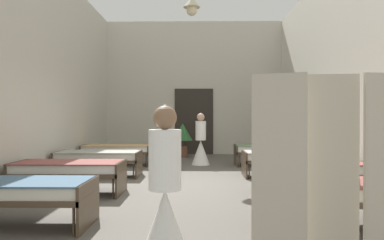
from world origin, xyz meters
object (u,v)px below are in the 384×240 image
(bed_right_row_1, at_px, (311,170))
(potted_plant, at_px, (183,135))
(bed_right_row_0, at_px, (360,193))
(bed_right_row_2, at_px, (285,158))
(nurse_near_aisle, at_px, (201,146))
(patient_seated_primary, at_px, (334,158))
(bed_left_row_2, at_px, (99,157))
(privacy_screen, at_px, (333,184))
(nurse_mid_aisle, at_px, (165,208))
(bed_left_row_1, at_px, (69,169))
(bed_left_row_3, at_px, (117,150))
(bed_left_row_0, at_px, (14,191))
(bed_right_row_3, at_px, (269,150))

(bed_right_row_1, distance_m, potted_plant, 6.36)
(bed_right_row_0, relative_size, bed_right_row_2, 1.00)
(nurse_near_aisle, relative_size, patient_seated_primary, 1.86)
(bed_left_row_2, relative_size, potted_plant, 1.65)
(patient_seated_primary, bearing_deg, bed_right_row_2, 84.83)
(bed_right_row_2, height_order, potted_plant, potted_plant)
(privacy_screen, bearing_deg, nurse_mid_aisle, 165.50)
(bed_left_row_2, distance_m, potted_plant, 4.33)
(bed_left_row_1, distance_m, nurse_mid_aisle, 3.64)
(bed_left_row_1, relative_size, patient_seated_primary, 2.38)
(bed_left_row_2, bearing_deg, bed_left_row_3, 90.00)
(bed_left_row_0, xyz_separation_m, bed_left_row_1, (0.00, 1.90, 0.00))
(nurse_mid_aisle, xyz_separation_m, patient_seated_primary, (1.94, 1.08, 0.34))
(bed_right_row_1, height_order, potted_plant, potted_plant)
(bed_left_row_0, height_order, bed_left_row_2, same)
(bed_left_row_2, bearing_deg, nurse_near_aisle, 40.59)
(bed_right_row_1, height_order, bed_right_row_2, same)
(bed_left_row_0, relative_size, privacy_screen, 1.12)
(bed_right_row_1, bearing_deg, bed_right_row_3, 90.00)
(nurse_mid_aisle, relative_size, privacy_screen, 0.87)
(bed_left_row_1, bearing_deg, bed_right_row_0, -23.93)
(bed_left_row_2, distance_m, nurse_near_aisle, 3.12)
(bed_right_row_0, bearing_deg, privacy_screen, -120.07)
(bed_right_row_0, height_order, bed_left_row_2, same)
(patient_seated_primary, height_order, potted_plant, patient_seated_primary)
(nurse_mid_aisle, relative_size, patient_seated_primary, 1.86)
(bed_left_row_2, relative_size, patient_seated_primary, 2.38)
(bed_left_row_2, distance_m, patient_seated_primary, 5.53)
(bed_right_row_3, distance_m, potted_plant, 3.25)
(bed_left_row_0, distance_m, bed_right_row_0, 4.28)
(bed_right_row_3, bearing_deg, bed_left_row_0, -126.91)
(patient_seated_primary, bearing_deg, bed_left_row_0, 179.05)
(bed_left_row_1, relative_size, bed_right_row_1, 1.00)
(bed_left_row_3, xyz_separation_m, potted_plant, (1.77, 2.04, 0.33))
(bed_left_row_0, distance_m, privacy_screen, 3.74)
(bed_left_row_0, height_order, patient_seated_primary, patient_seated_primary)
(bed_left_row_0, distance_m, bed_left_row_2, 3.80)
(bed_right_row_0, bearing_deg, bed_right_row_2, 90.00)
(bed_left_row_2, xyz_separation_m, nurse_mid_aisle, (1.99, -4.94, 0.09))
(nurse_near_aisle, bearing_deg, bed_left_row_1, -39.37)
(bed_left_row_0, bearing_deg, bed_left_row_1, 90.00)
(bed_right_row_1, xyz_separation_m, bed_left_row_3, (-4.28, 3.80, 0.00))
(bed_left_row_0, bearing_deg, bed_right_row_1, 23.93)
(bed_left_row_1, xyz_separation_m, potted_plant, (1.77, 5.84, 0.33))
(bed_left_row_0, xyz_separation_m, nurse_mid_aisle, (1.99, -1.14, 0.09))
(potted_plant, bearing_deg, bed_right_row_1, -66.69)
(potted_plant, height_order, privacy_screen, privacy_screen)
(bed_right_row_3, xyz_separation_m, patient_seated_primary, (-0.35, -5.77, 0.43))
(patient_seated_primary, height_order, privacy_screen, privacy_screen)
(bed_left_row_2, xyz_separation_m, bed_right_row_2, (4.28, 0.00, 0.00))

